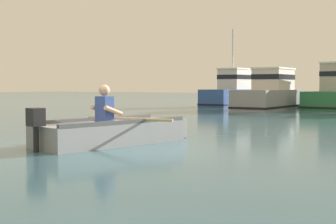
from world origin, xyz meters
TOP-DOWN VIEW (x-y plane):
  - ground_plane at (0.00, 0.00)m, footprint 120.00×120.00m
  - rowboat_with_person at (-0.31, 0.47)m, footprint 2.17×3.69m
  - moored_boat_blue at (-4.71, 17.30)m, footprint 2.08×4.67m
  - moored_boat_grey at (-1.85, 15.20)m, footprint 2.14×5.42m

SIDE VIEW (x-z plane):
  - ground_plane at x=0.00m, z-range 0.00..0.00m
  - rowboat_with_person at x=-0.31m, z-range -0.34..0.85m
  - moored_boat_grey at x=-1.85m, z-range -0.26..1.78m
  - moored_boat_blue at x=-4.71m, z-range -1.35..2.94m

